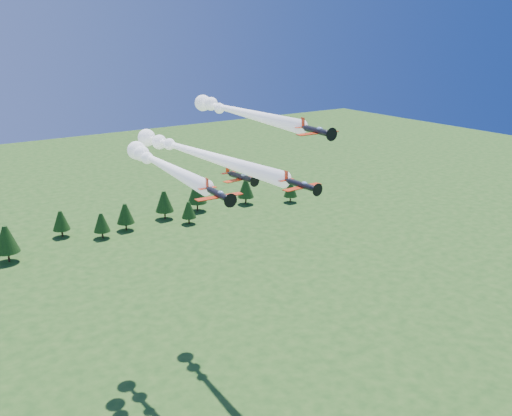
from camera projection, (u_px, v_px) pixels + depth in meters
plane_lead at (194, 152)px, 106.13m from camera, size 7.82×53.31×3.70m
plane_left at (160, 163)px, 103.66m from camera, size 8.29×41.74×3.70m
plane_right at (237, 111)px, 117.28m from camera, size 8.77×49.19×3.70m
plane_slot at (241, 177)px, 96.57m from camera, size 7.21×7.83×2.53m
treeline at (78, 221)px, 189.34m from camera, size 175.16×19.90×11.70m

